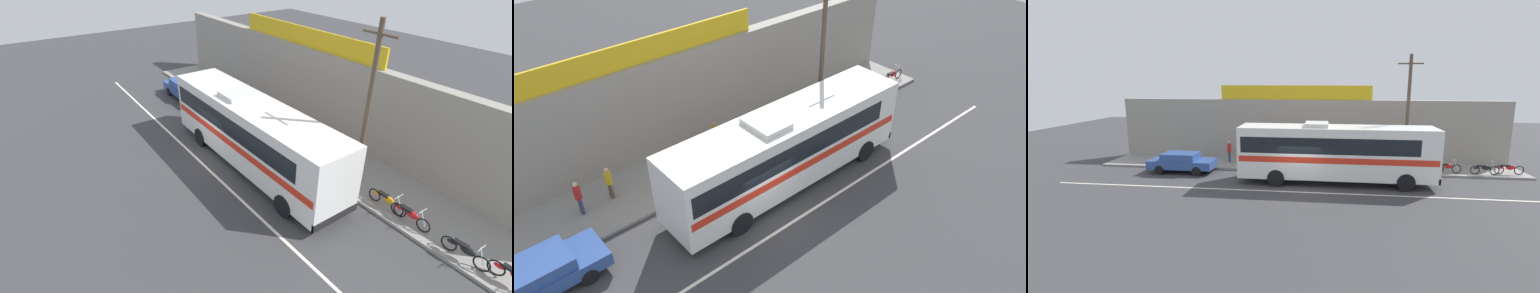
% 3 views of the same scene
% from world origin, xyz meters
% --- Properties ---
extents(ground_plane, '(70.00, 70.00, 0.00)m').
position_xyz_m(ground_plane, '(0.00, 0.00, 0.00)').
color(ground_plane, '#3A3A3D').
extents(sidewalk_slab, '(30.00, 3.60, 0.14)m').
position_xyz_m(sidewalk_slab, '(0.00, 5.20, 0.07)').
color(sidewalk_slab, gray).
rests_on(sidewalk_slab, ground_plane).
extents(storefront_facade, '(30.00, 0.70, 4.80)m').
position_xyz_m(storefront_facade, '(0.00, 7.35, 2.40)').
color(storefront_facade, gray).
rests_on(storefront_facade, ground_plane).
extents(storefront_billboard, '(11.81, 0.12, 1.10)m').
position_xyz_m(storefront_billboard, '(-0.94, 7.35, 5.35)').
color(storefront_billboard, gold).
rests_on(storefront_billboard, storefront_facade).
extents(road_center_stripe, '(30.00, 0.14, 0.01)m').
position_xyz_m(road_center_stripe, '(0.00, -0.80, 0.00)').
color(road_center_stripe, silver).
rests_on(road_center_stripe, ground_plane).
extents(intercity_bus, '(11.87, 2.65, 3.78)m').
position_xyz_m(intercity_bus, '(2.06, 1.31, 2.07)').
color(intercity_bus, white).
rests_on(intercity_bus, ground_plane).
extents(parked_car, '(4.50, 1.85, 1.37)m').
position_xyz_m(parked_car, '(-8.37, 2.55, 0.74)').
color(parked_car, '#2D4C93').
rests_on(parked_car, ground_plane).
extents(utility_pole, '(1.60, 0.22, 7.83)m').
position_xyz_m(utility_pole, '(6.85, 3.87, 4.19)').
color(utility_pole, brown).
rests_on(utility_pole, sidewalk_slab).
extents(motorcycle_blue, '(1.86, 0.56, 0.94)m').
position_xyz_m(motorcycle_blue, '(13.62, 4.13, 0.57)').
color(motorcycle_blue, black).
rests_on(motorcycle_blue, sidewalk_slab).
extents(motorcycle_green, '(1.84, 0.56, 0.94)m').
position_xyz_m(motorcycle_green, '(9.66, 3.99, 0.57)').
color(motorcycle_green, black).
rests_on(motorcycle_green, sidewalk_slab).
extents(motorcycle_red, '(1.93, 0.56, 0.94)m').
position_xyz_m(motorcycle_red, '(8.50, 4.01, 0.57)').
color(motorcycle_red, black).
rests_on(motorcycle_red, sidewalk_slab).
extents(motorcycle_orange, '(1.84, 0.56, 0.94)m').
position_xyz_m(motorcycle_orange, '(12.01, 3.89, 0.57)').
color(motorcycle_orange, black).
rests_on(motorcycle_orange, sidewalk_slab).
extents(pedestrian_by_curb, '(0.30, 0.48, 1.66)m').
position_xyz_m(pedestrian_by_curb, '(1.09, 5.28, 1.10)').
color(pedestrian_by_curb, navy).
rests_on(pedestrian_by_curb, sidewalk_slab).
extents(pedestrian_near_shop, '(0.30, 0.48, 1.63)m').
position_xyz_m(pedestrian_near_shop, '(-5.76, 5.28, 1.09)').
color(pedestrian_near_shop, navy).
rests_on(pedestrian_near_shop, sidewalk_slab).
extents(pedestrian_far_left, '(0.30, 0.48, 1.59)m').
position_xyz_m(pedestrian_far_left, '(-4.37, 5.40, 1.06)').
color(pedestrian_far_left, brown).
rests_on(pedestrian_far_left, sidewalk_slab).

